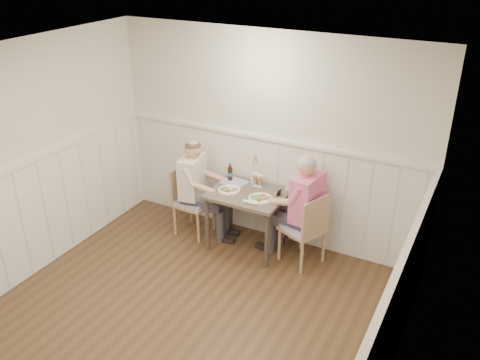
{
  "coord_description": "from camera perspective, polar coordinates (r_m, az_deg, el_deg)",
  "views": [
    {
      "loc": [
        2.37,
        -2.97,
        3.52
      ],
      "look_at": [
        -0.06,
        1.64,
        1.0
      ],
      "focal_mm": 38.0,
      "sensor_mm": 36.0,
      "label": 1
    }
  ],
  "objects": [
    {
      "name": "plate_diner",
      "position": [
        6.08,
        -1.39,
        -1.04
      ],
      "size": [
        0.27,
        0.27,
        0.07
      ],
      "color": "white",
      "rests_on": "dining_table"
    },
    {
      "name": "chair_right",
      "position": [
        5.91,
        7.43,
        -5.24
      ],
      "size": [
        0.56,
        0.56,
        0.91
      ],
      "color": "#99684D",
      "rests_on": "ground"
    },
    {
      "name": "diner_cream",
      "position": [
        6.44,
        -4.96,
        -1.71
      ],
      "size": [
        0.65,
        0.46,
        1.31
      ],
      "color": "#3F3F47",
      "rests_on": "ground"
    },
    {
      "name": "rolled_napkin",
      "position": [
        5.79,
        1.19,
        -2.53
      ],
      "size": [
        0.18,
        0.05,
        0.04
      ],
      "color": "white",
      "rests_on": "dining_table"
    },
    {
      "name": "beer_glass_b",
      "position": [
        6.16,
        1.72,
        0.31
      ],
      "size": [
        0.07,
        0.07,
        0.18
      ],
      "color": "silver",
      "rests_on": "dining_table"
    },
    {
      "name": "beer_glass_a",
      "position": [
        6.13,
        2.23,
        0.13
      ],
      "size": [
        0.07,
        0.07,
        0.17
      ],
      "color": "silver",
      "rests_on": "dining_table"
    },
    {
      "name": "man_in_pink",
      "position": [
        5.94,
        7.04,
        -4.13
      ],
      "size": [
        0.67,
        0.47,
        1.36
      ],
      "color": "#3F3F47",
      "rests_on": "ground"
    },
    {
      "name": "chair_left",
      "position": [
        6.52,
        -5.61,
        -2.03
      ],
      "size": [
        0.44,
        0.44,
        0.9
      ],
      "color": "#99684D",
      "rests_on": "ground"
    },
    {
      "name": "wainscot",
      "position": [
        5.19,
        -4.35,
        -7.3
      ],
      "size": [
        4.0,
        4.49,
        1.34
      ],
      "color": "silver",
      "rests_on": "ground"
    },
    {
      "name": "dining_table",
      "position": [
        6.1,
        0.88,
        -2.26
      ],
      "size": [
        0.9,
        0.7,
        0.75
      ],
      "color": "brown",
      "rests_on": "ground"
    },
    {
      "name": "ground_plane",
      "position": [
        5.17,
        -8.28,
        -17.37
      ],
      "size": [
        4.5,
        4.5,
        0.0
      ],
      "primitive_type": "plane",
      "color": "#46301B"
    },
    {
      "name": "plate_man",
      "position": [
        5.89,
        2.22,
        -1.98
      ],
      "size": [
        0.28,
        0.28,
        0.07
      ],
      "color": "white",
      "rests_on": "dining_table"
    },
    {
      "name": "gingham_mat",
      "position": [
        6.3,
        -0.66,
        -0.24
      ],
      "size": [
        0.35,
        0.3,
        0.01
      ],
      "color": "#4F5CB7",
      "rests_on": "dining_table"
    },
    {
      "name": "room_shell",
      "position": [
        4.29,
        -9.55,
        -2.37
      ],
      "size": [
        4.04,
        4.54,
        2.6
      ],
      "color": "silver",
      "rests_on": "ground"
    },
    {
      "name": "grass_vase",
      "position": [
        6.18,
        1.46,
        1.11
      ],
      "size": [
        0.05,
        0.05,
        0.42
      ],
      "color": "silver",
      "rests_on": "dining_table"
    },
    {
      "name": "beer_bottle",
      "position": [
        6.31,
        -1.12,
        0.81
      ],
      "size": [
        0.06,
        0.06,
        0.23
      ],
      "color": "black",
      "rests_on": "dining_table"
    }
  ]
}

